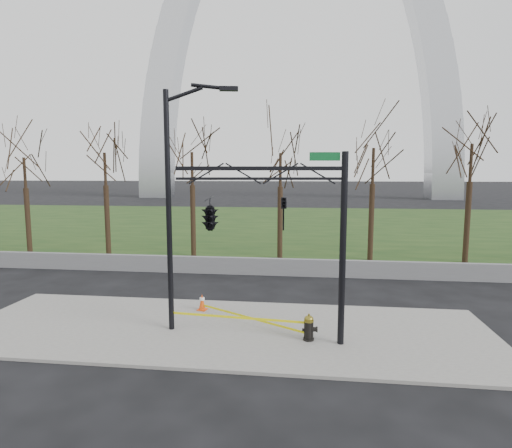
# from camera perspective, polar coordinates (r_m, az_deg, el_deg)

# --- Properties ---
(ground) EXTENTS (500.00, 500.00, 0.00)m
(ground) POSITION_cam_1_polar(r_m,az_deg,el_deg) (14.76, -4.39, -14.36)
(ground) COLOR black
(ground) RESTS_ON ground
(sidewalk) EXTENTS (18.00, 6.00, 0.10)m
(sidewalk) POSITION_cam_1_polar(r_m,az_deg,el_deg) (14.74, -4.39, -14.18)
(sidewalk) COLOR slate
(sidewalk) RESTS_ON ground
(grass_strip) EXTENTS (120.00, 40.00, 0.06)m
(grass_strip) POSITION_cam_1_polar(r_m,az_deg,el_deg) (43.88, 3.36, 0.03)
(grass_strip) COLOR #173413
(grass_strip) RESTS_ON ground
(guardrail) EXTENTS (60.00, 0.30, 0.90)m
(guardrail) POSITION_cam_1_polar(r_m,az_deg,el_deg) (22.19, -0.31, -5.79)
(guardrail) COLOR #59595B
(guardrail) RESTS_ON ground
(gateway_arch) EXTENTS (66.00, 6.00, 65.00)m
(gateway_arch) POSITION_cam_1_polar(r_m,az_deg,el_deg) (92.57, 5.48, 24.05)
(gateway_arch) COLOR #BABCC1
(gateway_arch) RESTS_ON ground
(tree_row) EXTENTS (53.73, 4.00, 7.64)m
(tree_row) POSITION_cam_1_polar(r_m,az_deg,el_deg) (25.53, 9.50, 3.45)
(tree_row) COLOR black
(tree_row) RESTS_ON ground
(fire_hydrant) EXTENTS (0.53, 0.35, 0.86)m
(fire_hydrant) POSITION_cam_1_polar(r_m,az_deg,el_deg) (13.70, 7.26, -13.90)
(fire_hydrant) COLOR black
(fire_hydrant) RESTS_ON sidewalk
(traffic_cone) EXTENTS (0.38, 0.38, 0.64)m
(traffic_cone) POSITION_cam_1_polar(r_m,az_deg,el_deg) (16.50, -7.37, -10.52)
(traffic_cone) COLOR #E2440B
(traffic_cone) RESTS_ON sidewalk
(street_light) EXTENTS (2.37, 0.67, 8.21)m
(street_light) POSITION_cam_1_polar(r_m,az_deg,el_deg) (13.94, -10.96, 4.10)
(street_light) COLOR black
(street_light) RESTS_ON ground
(traffic_signal_mast) EXTENTS (5.07, 2.53, 6.00)m
(traffic_signal_mast) POSITION_cam_1_polar(r_m,az_deg,el_deg) (12.49, -2.80, 1.37)
(traffic_signal_mast) COLOR black
(traffic_signal_mast) RESTS_ON ground
(caution_tape) EXTENTS (4.62, 2.43, 0.44)m
(caution_tape) POSITION_cam_1_polar(r_m,az_deg,el_deg) (14.52, -1.62, -12.67)
(caution_tape) COLOR yellow
(caution_tape) RESTS_ON ground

